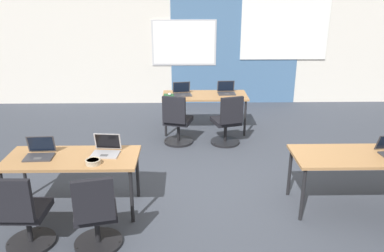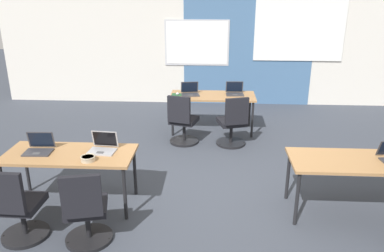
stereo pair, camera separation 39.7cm
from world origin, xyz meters
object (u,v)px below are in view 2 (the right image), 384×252
(desk_near_left, at_px, (70,157))
(snack_bowl, at_px, (88,158))
(mouse_far_left, at_px, (177,94))
(laptop_near_left_end, at_px, (39,148))
(desk_near_right, at_px, (357,165))
(laptop_far_left, at_px, (190,92))
(chair_near_left_end, at_px, (18,211))
(chair_far_left, at_px, (183,124))
(chair_near_left_inner, at_px, (86,214))
(laptop_near_left_inner, at_px, (103,147))
(chair_far_right, at_px, (233,125))
(laptop_far_right, at_px, (235,92))
(desk_far_center, at_px, (213,98))

(desk_near_left, xyz_separation_m, snack_bowl, (0.30, -0.21, 0.10))
(mouse_far_left, xyz_separation_m, laptop_near_left_end, (-1.47, -2.77, 0.03))
(desk_near_right, distance_m, laptop_far_left, 3.56)
(desk_near_left, xyz_separation_m, chair_near_left_end, (-0.32, -0.78, -0.28))
(chair_far_left, bearing_deg, laptop_far_left, -81.57)
(desk_near_left, bearing_deg, chair_near_left_inner, -61.53)
(chair_near_left_inner, bearing_deg, laptop_near_left_inner, -100.86)
(desk_near_right, bearing_deg, chair_far_right, 123.77)
(chair_far_right, relative_size, mouse_far_left, 8.76)
(laptop_far_right, height_order, laptop_near_left_inner, same)
(chair_far_right, height_order, chair_near_left_end, same)
(chair_near_left_inner, relative_size, chair_near_left_end, 1.00)
(desk_near_left, bearing_deg, desk_far_center, 57.99)
(laptop_near_left_inner, height_order, laptop_near_left_end, same)
(desk_near_right, height_order, snack_bowl, snack_bowl)
(chair_far_right, relative_size, laptop_near_left_end, 2.69)
(mouse_far_left, height_order, laptop_near_left_inner, laptop_near_left_inner)
(laptop_far_right, height_order, chair_far_left, laptop_far_right)
(snack_bowl, bearing_deg, mouse_far_left, 75.50)
(chair_far_right, distance_m, laptop_far_left, 1.15)
(laptop_far_right, bearing_deg, chair_near_left_inner, -117.59)
(laptop_far_right, height_order, snack_bowl, laptop_far_right)
(desk_near_right, bearing_deg, laptop_near_left_inner, 178.24)
(chair_far_right, height_order, laptop_far_left, laptop_far_left)
(desk_near_right, bearing_deg, mouse_far_left, 130.94)
(desk_near_left, relative_size, snack_bowl, 9.01)
(chair_far_right, xyz_separation_m, chair_near_left_end, (-2.43, -2.86, 0.00))
(chair_far_right, bearing_deg, chair_near_left_inner, 42.89)
(desk_near_right, height_order, chair_near_left_end, chair_near_left_end)
(mouse_far_left, distance_m, laptop_near_left_end, 3.13)
(chair_far_right, xyz_separation_m, chair_far_left, (-0.88, 0.04, 0.00))
(desk_far_center, height_order, chair_near_left_end, chair_near_left_end)
(desk_far_center, bearing_deg, chair_near_left_inner, -110.09)
(chair_far_right, bearing_deg, laptop_near_left_inner, 32.31)
(mouse_far_left, height_order, chair_near_left_end, chair_near_left_end)
(laptop_near_left_inner, xyz_separation_m, chair_near_left_end, (-0.72, -0.87, -0.39))
(chair_far_left, bearing_deg, laptop_near_left_end, 67.86)
(desk_far_center, bearing_deg, laptop_near_left_end, -127.60)
(chair_far_left, bearing_deg, laptop_far_right, -124.94)
(desk_near_right, height_order, laptop_near_left_inner, laptop_near_left_inner)
(laptop_far_left, xyz_separation_m, mouse_far_left, (-0.24, -0.02, -0.03))
(desk_near_left, xyz_separation_m, chair_far_left, (1.23, 2.12, -0.28))
(desk_far_center, distance_m, laptop_near_left_inner, 3.03)
(chair_near_left_inner, height_order, laptop_near_left_end, laptop_near_left_end)
(laptop_far_right, distance_m, laptop_near_left_inner, 3.30)
(snack_bowl, bearing_deg, desk_near_right, 3.76)
(desk_far_center, height_order, chair_near_left_inner, chair_near_left_inner)
(desk_near_right, distance_m, chair_near_left_end, 3.91)
(chair_near_left_inner, distance_m, chair_near_left_end, 0.76)
(desk_near_right, xyz_separation_m, chair_far_left, (-2.27, 2.12, -0.28))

